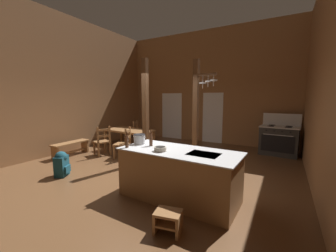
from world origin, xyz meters
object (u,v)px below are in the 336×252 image
ladderback_chair_near_window (139,133)px  bottle_short_on_counter (151,139)px  kitchen_island (179,175)px  backpack (61,163)px  stove_range (279,140)px  mixing_bowl_on_counter (160,149)px  bench_along_left_wall (71,146)px  dining_table (129,132)px  ladderback_chair_at_table_end (103,141)px  stockpot_on_counter (139,139)px  ladderback_chair_by_post (124,144)px  step_stool (168,220)px  bottle_tall_on_counter (127,141)px

ladderback_chair_near_window → bottle_short_on_counter: bearing=-49.1°
kitchen_island → backpack: 2.92m
kitchen_island → bottle_short_on_counter: 0.86m
stove_range → mixing_bowl_on_counter: bearing=-111.3°
bench_along_left_wall → dining_table: bearing=51.8°
ladderback_chair_at_table_end → bench_along_left_wall: ladderback_chair_at_table_end is taller
kitchen_island → ladderback_chair_at_table_end: bearing=158.0°
stockpot_on_counter → ladderback_chair_by_post: bearing=140.1°
step_stool → bench_along_left_wall: size_ratio=0.34×
step_stool → bottle_tall_on_counter: 1.65m
mixing_bowl_on_counter → bottle_tall_on_counter: (-0.69, -0.09, 0.08)m
bottle_short_on_counter → stockpot_on_counter: bearing=174.7°
ladderback_chair_at_table_end → backpack: ladderback_chair_at_table_end is taller
ladderback_chair_at_table_end → backpack: (0.54, -1.77, -0.14)m
ladderback_chair_by_post → mixing_bowl_on_counter: mixing_bowl_on_counter is taller
bench_along_left_wall → backpack: (1.38, -1.22, 0.02)m
step_stool → ladderback_chair_near_window: (-3.68, 4.14, 0.27)m
stove_range → bottle_tall_on_counter: (-2.44, -4.60, 0.55)m
backpack → bottle_short_on_counter: bearing=10.6°
kitchen_island → step_stool: 1.03m
kitchen_island → backpack: kitchen_island is taller
ladderback_chair_by_post → bench_along_left_wall: (-1.65, -0.65, -0.15)m
dining_table → mixing_bowl_on_counter: bearing=-41.5°
dining_table → ladderback_chair_at_table_end: bearing=-108.5°
ladderback_chair_by_post → bottle_short_on_counter: 2.53m
kitchen_island → ladderback_chair_by_post: (-2.63, 1.49, -0.00)m
mixing_bowl_on_counter → bottle_tall_on_counter: 0.70m
bottle_tall_on_counter → ladderback_chair_at_table_end: bearing=145.9°
kitchen_island → ladderback_chair_at_table_end: ladderback_chair_at_table_end is taller
kitchen_island → stockpot_on_counter: size_ratio=7.12×
backpack → bottle_tall_on_counter: bearing=2.5°
stove_range → bench_along_left_wall: size_ratio=1.10×
kitchen_island → bench_along_left_wall: kitchen_island is taller
dining_table → ladderback_chair_at_table_end: 1.00m
ladderback_chair_by_post → backpack: ladderback_chair_by_post is taller
bench_along_left_wall → bottle_tall_on_counter: bottle_tall_on_counter is taller
ladderback_chair_at_table_end → bottle_short_on_counter: bottle_short_on_counter is taller
stockpot_on_counter → bottle_short_on_counter: 0.31m
bench_along_left_wall → ladderback_chair_at_table_end: bearing=32.7°
stove_range → step_stool: size_ratio=3.22×
ladderback_chair_at_table_end → backpack: bearing=-73.1°
dining_table → ladderback_chair_by_post: (0.49, -0.83, -0.20)m
kitchen_island → ladderback_chair_near_window: ladderback_chair_near_window is taller
ladderback_chair_by_post → bottle_short_on_counter: size_ratio=3.00×
ladderback_chair_near_window → step_stool: bearing=-48.4°
kitchen_island → backpack: (-2.89, -0.38, -0.14)m
bottle_tall_on_counter → dining_table: bearing=129.7°
ladderback_chair_near_window → bench_along_left_wall: bearing=-111.0°
backpack → ladderback_chair_at_table_end: bearing=106.9°
ladderback_chair_at_table_end → bottle_tall_on_counter: size_ratio=3.09×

